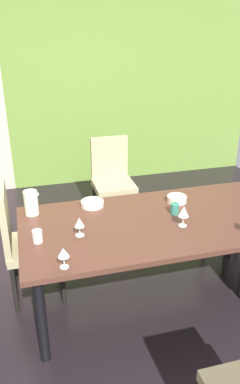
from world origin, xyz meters
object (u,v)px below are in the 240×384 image
wine_glass_west (79,223)px  pitcher_corner (31,203)px  dining_table (156,228)px  serving_bowl_east (177,199)px  wine_glass_right (184,212)px  cup_near_window (37,236)px  chair_head_far (112,176)px  wine_glass_front (63,253)px  cup_left (175,209)px  chair_left_far (23,238)px  serving_bowl_rear (92,203)px

wine_glass_west → pitcher_corner: pitcher_corner is taller
dining_table → serving_bowl_east: serving_bowl_east is taller
wine_glass_right → cup_near_window: size_ratio=1.80×
chair_head_far → wine_glass_right: bearing=95.6°
pitcher_corner → wine_glass_front: bearing=-78.8°
cup_near_window → pitcher_corner: pitcher_corner is taller
wine_glass_west → cup_near_window: (-0.29, -0.01, -0.06)m
wine_glass_west → cup_left: (0.78, 0.13, -0.06)m
dining_table → wine_glass_right: (0.16, -0.13, 0.19)m
wine_glass_front → wine_glass_right: (0.92, 0.29, 0.01)m
chair_left_far → cup_near_window: chair_left_far is taller
wine_glass_west → pitcher_corner: size_ratio=0.71×
cup_left → cup_near_window: 1.08m
chair_head_far → wine_glass_front: chair_head_far is taller
chair_head_far → pitcher_corner: (-0.92, -1.08, 0.30)m
chair_head_far → serving_bowl_east: chair_head_far is taller
wine_glass_west → serving_bowl_rear: wine_glass_west is taller
wine_glass_west → wine_glass_front: 0.38m
dining_table → serving_bowl_rear: 0.57m
dining_table → pitcher_corner: (-0.91, 0.35, 0.17)m
wine_glass_front → pitcher_corner: 0.79m
wine_glass_west → cup_left: wine_glass_west is taller
wine_glass_west → wine_glass_right: (0.76, -0.06, 0.02)m
chair_head_far → wine_glass_right: size_ratio=6.04×
wine_glass_front → cup_near_window: 0.37m
chair_head_far → wine_glass_right: (0.15, -1.56, 0.32)m
wine_glass_front → serving_bowl_east: wine_glass_front is taller
chair_head_far → cup_near_window: chair_head_far is taller
dining_table → cup_near_window: (-0.90, -0.08, 0.12)m
dining_table → wine_glass_right: size_ratio=12.87×
wine_glass_right → cup_left: wine_glass_right is taller
cup_left → chair_left_far: bearing=167.6°
dining_table → cup_near_window: size_ratio=23.16×
dining_table → pitcher_corner: size_ratio=10.43×
chair_head_far → cup_left: size_ratio=11.35×
chair_left_far → pitcher_corner: chair_left_far is taller
chair_left_far → serving_bowl_rear: bearing=94.1°
chair_left_far → wine_glass_west: 0.63m
chair_left_far → cup_left: 1.23m
wine_glass_west → wine_glass_front: bearing=-114.0°
serving_bowl_east → cup_left: cup_left is taller
wine_glass_right → wine_glass_west: bearing=175.2°
chair_head_far → cup_near_window: 1.78m
dining_table → chair_head_far: chair_head_far is taller
serving_bowl_rear → cup_left: cup_left is taller
cup_near_window → chair_head_far: bearing=59.1°
chair_left_far → wine_glass_west: (0.40, -0.39, 0.29)m
cup_left → wine_glass_west: bearing=-170.3°
wine_glass_right → dining_table: bearing=140.4°
chair_head_far → wine_glass_right: chair_head_far is taller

